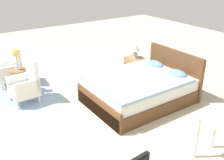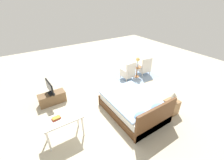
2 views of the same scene
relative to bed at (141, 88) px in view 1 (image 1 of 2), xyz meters
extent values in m
plane|color=beige|center=(0.13, -1.15, -0.30)|extent=(16.00, 16.00, 0.00)
cube|color=#8EA8C6|center=(-1.89, -2.07, -0.29)|extent=(2.10, 1.50, 0.01)
cube|color=brown|center=(0.00, -0.05, -0.16)|extent=(1.52, 2.11, 0.28)
cube|color=white|center=(0.00, -0.05, 0.10)|extent=(1.46, 2.03, 0.24)
cube|color=#93B2D6|center=(0.00, -0.13, 0.25)|extent=(1.50, 1.86, 0.06)
cube|color=brown|center=(0.00, 0.97, 0.18)|extent=(1.54, 0.08, 0.96)
cube|color=brown|center=(0.00, -1.07, -0.10)|extent=(1.54, 0.06, 0.40)
ellipsoid|color=#668ED1|center=(-0.34, 0.69, 0.29)|extent=(0.44, 0.28, 0.14)
ellipsoid|color=#668ED1|center=(0.34, 0.69, 0.29)|extent=(0.44, 0.28, 0.14)
cylinder|color=white|center=(-2.68, -2.27, -0.21)|extent=(0.04, 0.04, 0.16)
cylinder|color=white|center=(-2.22, -2.32, -0.21)|extent=(0.04, 0.04, 0.16)
cylinder|color=white|center=(-2.63, -1.81, -0.21)|extent=(0.04, 0.04, 0.16)
cylinder|color=white|center=(-2.17, -1.86, -0.21)|extent=(0.04, 0.04, 0.16)
cube|color=white|center=(-2.42, -2.07, -0.07)|extent=(0.60, 0.60, 0.12)
cube|color=#A3B7CC|center=(-2.42, -2.07, 0.04)|extent=(0.55, 0.55, 0.10)
cube|color=white|center=(-2.40, -1.84, 0.31)|extent=(0.55, 0.14, 0.64)
cube|color=white|center=(-2.66, -2.04, 0.12)|extent=(0.13, 0.52, 0.26)
cube|color=white|center=(-2.19, -2.09, 0.12)|extent=(0.13, 0.52, 0.26)
cylinder|color=white|center=(-1.57, -2.31, -0.21)|extent=(0.04, 0.04, 0.16)
cylinder|color=white|center=(-1.12, -2.28, -0.21)|extent=(0.04, 0.04, 0.16)
cylinder|color=white|center=(-1.60, -1.85, -0.21)|extent=(0.04, 0.04, 0.16)
cylinder|color=white|center=(-1.14, -1.82, -0.21)|extent=(0.04, 0.04, 0.16)
cube|color=white|center=(-1.36, -2.07, -0.07)|extent=(0.57, 0.57, 0.12)
cube|color=#A3B7CC|center=(-1.36, -2.07, 0.04)|extent=(0.52, 0.52, 0.10)
cube|color=white|center=(-1.37, -1.84, 0.31)|extent=(0.54, 0.11, 0.64)
cube|color=white|center=(-1.59, -2.08, 0.12)|extent=(0.10, 0.52, 0.26)
cube|color=white|center=(-1.12, -2.05, 0.12)|extent=(0.10, 0.52, 0.26)
cylinder|color=#936038|center=(-1.89, -1.99, -0.29)|extent=(0.28, 0.28, 0.03)
cylinder|color=#936038|center=(-1.89, -1.99, -0.02)|extent=(0.06, 0.06, 0.50)
cylinder|color=#936038|center=(-1.89, -1.99, 0.24)|extent=(0.40, 0.40, 0.02)
cylinder|color=silver|center=(-1.89, -1.99, 0.36)|extent=(0.11, 0.11, 0.22)
cylinder|color=#477538|center=(-1.89, -1.99, 0.52)|extent=(0.02, 0.02, 0.10)
sphere|color=#E0B251|center=(-1.89, -1.99, 0.64)|extent=(0.17, 0.17, 0.17)
cube|color=#997047|center=(-1.08, 0.70, -0.03)|extent=(0.44, 0.40, 0.53)
cube|color=brown|center=(-1.08, 0.50, 0.07)|extent=(0.37, 0.01, 0.09)
cylinder|color=#9EADC6|center=(-1.08, 0.70, 0.24)|extent=(0.13, 0.13, 0.02)
ellipsoid|color=#9EADC6|center=(-1.08, 0.70, 0.33)|extent=(0.11, 0.11, 0.16)
cone|color=beige|center=(-1.08, 0.70, 0.49)|extent=(0.22, 0.22, 0.15)
cylinder|color=silver|center=(1.84, -0.48, 0.05)|extent=(0.05, 0.05, 0.70)
cylinder|color=silver|center=(1.84, -0.06, 0.05)|extent=(0.05, 0.05, 0.70)
camera|label=1|loc=(3.76, -3.31, 2.41)|focal=42.00mm
camera|label=2|loc=(2.82, 2.96, 3.32)|focal=24.00mm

